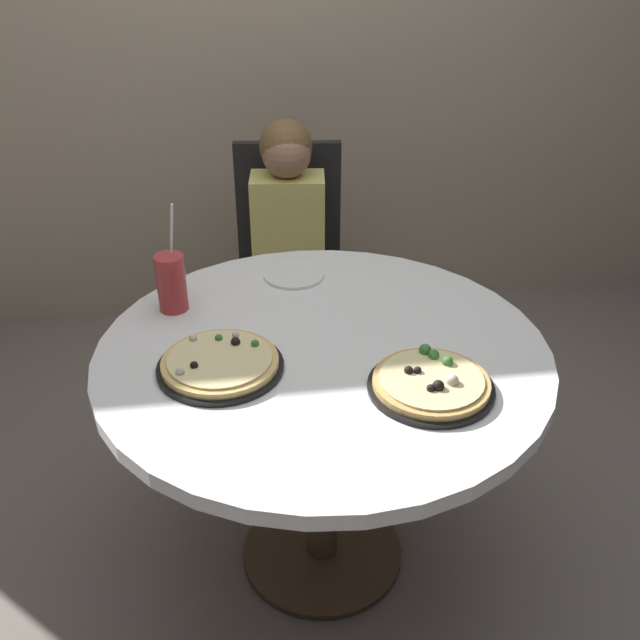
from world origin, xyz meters
name	(u,v)px	position (x,y,z in m)	size (l,w,h in m)	color
ground_plane	(322,553)	(0.00, 0.00, 0.00)	(8.00, 8.00, 0.00)	slate
dining_table	(323,381)	(0.00, 0.00, 0.64)	(1.15, 1.15, 0.75)	white
chair_wooden	(289,256)	(0.01, 0.99, 0.53)	(0.44, 0.44, 0.95)	black
diner_child	(289,289)	(-0.01, 0.81, 0.48)	(0.29, 0.42, 1.08)	#3F4766
pizza_veggie	(431,383)	(0.22, -0.21, 0.77)	(0.29, 0.29, 0.05)	black
pizza_cheese	(220,363)	(-0.26, -0.06, 0.77)	(0.31, 0.31, 0.05)	black
soda_cup	(171,282)	(-0.38, 0.25, 0.83)	(0.08, 0.08, 0.31)	#B73333
plate_small	(294,275)	(-0.03, 0.40, 0.76)	(0.18, 0.18, 0.01)	white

